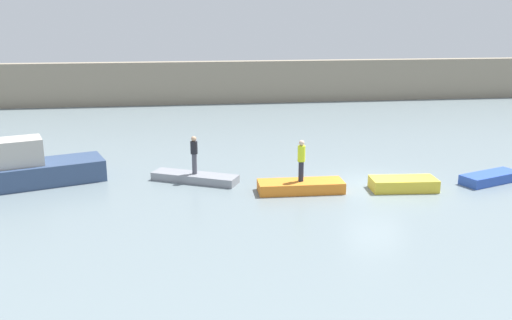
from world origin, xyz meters
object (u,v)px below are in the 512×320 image
(rowboat_yellow, at_px, (403,184))
(person_hiviz_shirt, at_px, (301,158))
(person_dark_shirt, at_px, (194,153))
(rowboat_grey, at_px, (195,178))
(rowboat_orange, at_px, (301,186))
(motorboat, at_px, (25,169))
(rowboat_blue, at_px, (490,178))

(rowboat_yellow, height_order, person_hiviz_shirt, person_hiviz_shirt)
(person_hiviz_shirt, xyz_separation_m, person_dark_shirt, (-4.43, 2.13, -0.13))
(person_hiviz_shirt, bearing_deg, rowboat_grey, 154.34)
(rowboat_yellow, distance_m, person_hiviz_shirt, 4.62)
(rowboat_orange, relative_size, rowboat_yellow, 1.30)
(motorboat, bearing_deg, rowboat_grey, -4.15)
(rowboat_orange, distance_m, person_hiviz_shirt, 1.24)
(motorboat, xyz_separation_m, rowboat_grey, (7.43, -0.54, -0.56))
(rowboat_grey, bearing_deg, motorboat, -157.37)
(rowboat_orange, relative_size, person_hiviz_shirt, 2.04)
(motorboat, height_order, rowboat_blue, motorboat)
(rowboat_grey, relative_size, person_dark_shirt, 2.28)
(rowboat_blue, bearing_deg, person_hiviz_shirt, 160.83)
(rowboat_grey, bearing_deg, person_hiviz_shirt, 1.12)
(rowboat_grey, distance_m, rowboat_yellow, 9.21)
(rowboat_orange, height_order, rowboat_yellow, rowboat_yellow)
(rowboat_orange, distance_m, rowboat_blue, 8.76)
(rowboat_orange, height_order, person_hiviz_shirt, person_hiviz_shirt)
(motorboat, relative_size, rowboat_grey, 1.69)
(rowboat_grey, xyz_separation_m, person_hiviz_shirt, (4.43, -2.13, 1.29))
(motorboat, height_order, rowboat_orange, motorboat)
(rowboat_orange, height_order, rowboat_blue, rowboat_orange)
(rowboat_orange, bearing_deg, rowboat_yellow, -3.05)
(rowboat_blue, bearing_deg, person_dark_shirt, 151.46)
(motorboat, distance_m, rowboat_orange, 12.16)
(person_dark_shirt, bearing_deg, motorboat, 175.85)
(rowboat_orange, xyz_separation_m, person_hiviz_shirt, (0.00, 0.00, 1.24))
(rowboat_yellow, bearing_deg, rowboat_orange, -179.96)
(rowboat_yellow, xyz_separation_m, rowboat_blue, (4.32, 0.46, -0.05))
(motorboat, xyz_separation_m, person_hiviz_shirt, (11.85, -2.66, 0.73))
(rowboat_grey, relative_size, rowboat_blue, 1.35)
(rowboat_yellow, distance_m, rowboat_blue, 4.35)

